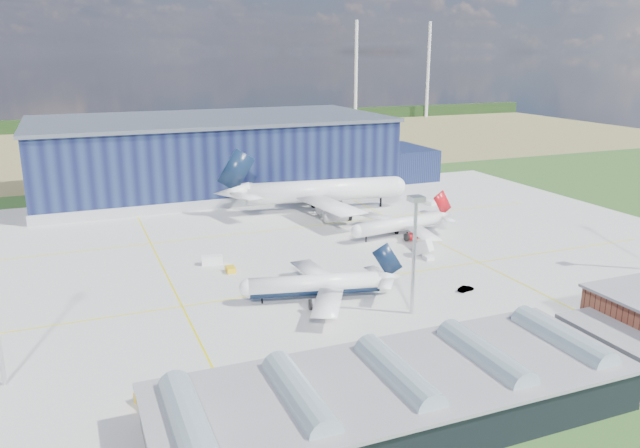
{
  "coord_description": "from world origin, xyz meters",
  "views": [
    {
      "loc": [
        -47.92,
        -125.29,
        48.2
      ],
      "look_at": [
        7.82,
        10.86,
        7.52
      ],
      "focal_mm": 35.0,
      "sensor_mm": 36.0,
      "label": 1
    }
  ],
  "objects": [
    {
      "name": "apron",
      "position": [
        0.0,
        10.0,
        0.03
      ],
      "size": [
        220.0,
        160.0,
        0.08
      ],
      "color": "#A2A29D",
      "rests_on": "ground"
    },
    {
      "name": "light_mast_center",
      "position": [
        10.0,
        -30.0,
        15.43
      ],
      "size": [
        2.6,
        2.6,
        23.0
      ],
      "color": "#B8BBBF",
      "rests_on": "ground"
    },
    {
      "name": "car_a",
      "position": [
        25.64,
        -48.0,
        0.53
      ],
      "size": [
        3.22,
        1.48,
        1.07
      ],
      "primitive_type": "imported",
      "rotation": [
        0.0,
        0.0,
        1.64
      ],
      "color": "#99999E",
      "rests_on": "ground"
    },
    {
      "name": "car_b",
      "position": [
        26.27,
        -24.37,
        0.6
      ],
      "size": [
        3.81,
        1.92,
        1.2
      ],
      "primitive_type": "imported",
      "rotation": [
        0.0,
        0.0,
        1.76
      ],
      "color": "#99999E",
      "rests_on": "ground"
    },
    {
      "name": "hangar",
      "position": [
        2.81,
        94.8,
        11.62
      ],
      "size": [
        145.0,
        62.0,
        26.1
      ],
      "color": "#101436",
      "rests_on": "ground"
    },
    {
      "name": "farmland",
      "position": [
        0.0,
        220.0,
        0.0
      ],
      "size": [
        600.0,
        220.0,
        0.01
      ],
      "primitive_type": "cube",
      "color": "#91824E",
      "rests_on": "ground"
    },
    {
      "name": "airstair",
      "position": [
        30.05,
        -1.25,
        1.52
      ],
      "size": [
        3.04,
        5.08,
        3.04
      ],
      "primitive_type": "cube",
      "rotation": [
        0.0,
        0.0,
        0.26
      ],
      "color": "silver",
      "rests_on": "ground"
    },
    {
      "name": "ground",
      "position": [
        0.0,
        0.0,
        0.0
      ],
      "size": [
        600.0,
        600.0,
        0.0
      ],
      "primitive_type": "plane",
      "color": "#284D1C",
      "rests_on": "ground"
    },
    {
      "name": "treeline",
      "position": [
        0.0,
        300.0,
        4.0
      ],
      "size": [
        600.0,
        8.0,
        8.0
      ],
      "primitive_type": "cube",
      "color": "black",
      "rests_on": "ground"
    },
    {
      "name": "glass_concourse",
      "position": [
        -6.45,
        -60.0,
        3.69
      ],
      "size": [
        78.0,
        23.0,
        8.6
      ],
      "color": "black",
      "rests_on": "ground"
    },
    {
      "name": "gse_tug_a",
      "position": [
        -40.84,
        -43.86,
        0.83
      ],
      "size": [
        3.67,
        4.56,
        1.65
      ],
      "primitive_type": "cube",
      "rotation": [
        0.0,
        0.0,
        0.36
      ],
      "color": "yellow",
      "rests_on": "ground"
    },
    {
      "name": "gse_tug_c",
      "position": [
        50.02,
        62.0,
        0.7
      ],
      "size": [
        2.95,
        3.7,
        1.41
      ],
      "primitive_type": "cube",
      "rotation": [
        0.0,
        0.0,
        0.33
      ],
      "color": "yellow",
      "rests_on": "ground"
    },
    {
      "name": "gse_van_a",
      "position": [
        -18.81,
        12.63,
        1.06
      ],
      "size": [
        5.16,
        2.89,
        2.13
      ],
      "primitive_type": "cube",
      "rotation": [
        0.0,
        0.0,
        1.41
      ],
      "color": "silver",
      "rests_on": "ground"
    },
    {
      "name": "airliner_navy",
      "position": [
        -4.7,
        -16.98,
        5.51
      ],
      "size": [
        40.36,
        39.81,
        11.02
      ],
      "primitive_type": null,
      "rotation": [
        0.0,
        0.0,
        2.91
      ],
      "color": "white",
      "rests_on": "ground"
    },
    {
      "name": "gse_tug_b",
      "position": [
        -16.21,
        5.75,
        0.65
      ],
      "size": [
        2.04,
        3.02,
        1.29
      ],
      "primitive_type": "cube",
      "rotation": [
        0.0,
        0.0,
        -0.02
      ],
      "color": "yellow",
      "rests_on": "ground"
    },
    {
      "name": "airliner_red",
      "position": [
        32.84,
        15.88,
        5.47
      ],
      "size": [
        37.34,
        36.7,
        10.95
      ],
      "primitive_type": null,
      "rotation": [
        0.0,
        0.0,
        3.26
      ],
      "color": "white",
      "rests_on": "ground"
    },
    {
      "name": "airliner_widebody",
      "position": [
        25.04,
        50.38,
        9.98
      ],
      "size": [
        69.04,
        67.91,
        19.96
      ],
      "primitive_type": null,
      "rotation": [
        0.0,
        0.0,
        -0.14
      ],
      "color": "white",
      "rests_on": "ground"
    },
    {
      "name": "gse_cart_a",
      "position": [
        60.4,
        44.29,
        0.73
      ],
      "size": [
        3.06,
        3.85,
        1.46
      ],
      "primitive_type": "cube",
      "rotation": [
        0.0,
        0.0,
        0.27
      ],
      "color": "silver",
      "rests_on": "ground"
    }
  ]
}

